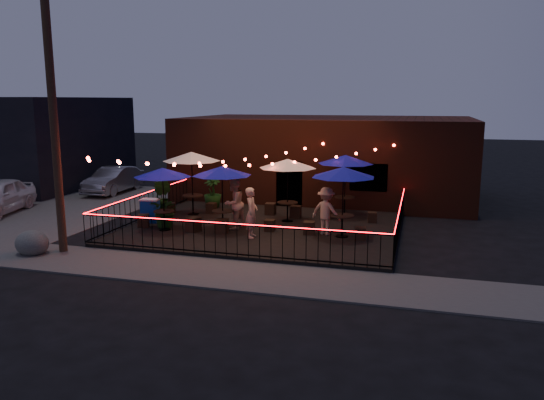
# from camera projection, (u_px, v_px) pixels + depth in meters

# --- Properties ---
(ground) EXTENTS (110.00, 110.00, 0.00)m
(ground) POSITION_uv_depth(u_px,v_px,m) (247.00, 244.00, 18.20)
(ground) COLOR black
(ground) RESTS_ON ground
(patio) EXTENTS (10.00, 8.00, 0.15)m
(patio) POSITION_uv_depth(u_px,v_px,m) (264.00, 228.00, 20.08)
(patio) COLOR black
(patio) RESTS_ON ground
(sidewalk) EXTENTS (18.00, 2.50, 0.05)m
(sidewalk) POSITION_uv_depth(u_px,v_px,m) (211.00, 272.00, 15.12)
(sidewalk) COLOR #494643
(sidewalk) RESTS_ON ground
(parking_lot) EXTENTS (11.00, 12.00, 0.02)m
(parking_lot) POSITION_uv_depth(u_px,v_px,m) (34.00, 204.00, 25.18)
(parking_lot) COLOR #494643
(parking_lot) RESTS_ON ground
(brick_building) EXTENTS (14.00, 8.00, 4.00)m
(brick_building) POSITION_uv_depth(u_px,v_px,m) (327.00, 157.00, 27.01)
(brick_building) COLOR #36190E
(brick_building) RESTS_ON ground
(background_building) EXTENTS (12.00, 9.00, 5.00)m
(background_building) POSITION_uv_depth(u_px,v_px,m) (4.00, 141.00, 31.05)
(background_building) COLOR black
(background_building) RESTS_ON ground
(utility_pole) EXTENTS (0.26, 0.26, 8.00)m
(utility_pole) POSITION_uv_depth(u_px,v_px,m) (54.00, 128.00, 16.44)
(utility_pole) COLOR #392217
(utility_pole) RESTS_ON ground
(fence_front) EXTENTS (10.00, 0.04, 1.04)m
(fence_front) POSITION_uv_depth(u_px,v_px,m) (226.00, 240.00, 16.18)
(fence_front) COLOR black
(fence_front) RESTS_ON patio
(fence_left) EXTENTS (0.04, 8.00, 1.04)m
(fence_left) POSITION_uv_depth(u_px,v_px,m) (145.00, 206.00, 21.30)
(fence_left) COLOR black
(fence_left) RESTS_ON patio
(fence_right) EXTENTS (0.04, 8.00, 1.04)m
(fence_right) POSITION_uv_depth(u_px,v_px,m) (400.00, 221.00, 18.63)
(fence_right) COLOR black
(fence_right) RESTS_ON patio
(festoon_lights) EXTENTS (10.02, 8.72, 1.32)m
(festoon_lights) POSITION_uv_depth(u_px,v_px,m) (235.00, 164.00, 19.61)
(festoon_lights) COLOR #FF3625
(festoon_lights) RESTS_ON ground
(cafe_table_0) EXTENTS (2.69, 2.69, 2.31)m
(cafe_table_0) POSITION_uv_depth(u_px,v_px,m) (163.00, 173.00, 19.12)
(cafe_table_0) COLOR black
(cafe_table_0) RESTS_ON patio
(cafe_table_1) EXTENTS (3.13, 3.13, 2.62)m
(cafe_table_1) POSITION_uv_depth(u_px,v_px,m) (192.00, 157.00, 21.76)
(cafe_table_1) COLOR black
(cafe_table_1) RESTS_ON patio
(cafe_table_2) EXTENTS (2.64, 2.64, 2.38)m
(cafe_table_2) POSITION_uv_depth(u_px,v_px,m) (222.00, 172.00, 19.05)
(cafe_table_2) COLOR black
(cafe_table_2) RESTS_ON patio
(cafe_table_3) EXTENTS (2.43, 2.43, 2.47)m
(cafe_table_3) POSITION_uv_depth(u_px,v_px,m) (288.00, 164.00, 20.50)
(cafe_table_3) COLOR black
(cafe_table_3) RESTS_ON patio
(cafe_table_4) EXTENTS (2.83, 2.83, 2.46)m
(cafe_table_4) POSITION_uv_depth(u_px,v_px,m) (343.00, 173.00, 18.15)
(cafe_table_4) COLOR black
(cafe_table_4) RESTS_ON patio
(cafe_table_5) EXTENTS (2.31, 2.31, 2.51)m
(cafe_table_5) POSITION_uv_depth(u_px,v_px,m) (346.00, 160.00, 21.57)
(cafe_table_5) COLOR black
(cafe_table_5) RESTS_ON patio
(bistro_chair_0) EXTENTS (0.52, 0.52, 0.47)m
(bistro_chair_0) POSITION_uv_depth(u_px,v_px,m) (143.00, 221.00, 19.97)
(bistro_chair_0) COLOR black
(bistro_chair_0) RESTS_ON patio
(bistro_chair_1) EXTENTS (0.56, 0.56, 0.52)m
(bistro_chair_1) POSITION_uv_depth(u_px,v_px,m) (193.00, 224.00, 19.28)
(bistro_chair_1) COLOR black
(bistro_chair_1) RESTS_ON patio
(bistro_chair_2) EXTENTS (0.45, 0.45, 0.41)m
(bistro_chair_2) POSITION_uv_depth(u_px,v_px,m) (171.00, 207.00, 22.56)
(bistro_chair_2) COLOR black
(bistro_chair_2) RESTS_ON patio
(bistro_chair_3) EXTENTS (0.39, 0.39, 0.44)m
(bistro_chair_3) POSITION_uv_depth(u_px,v_px,m) (211.00, 208.00, 22.38)
(bistro_chair_3) COLOR black
(bistro_chair_3) RESTS_ON patio
(bistro_chair_4) EXTENTS (0.48, 0.48, 0.51)m
(bistro_chair_4) POSITION_uv_depth(u_px,v_px,m) (222.00, 226.00, 19.02)
(bistro_chair_4) COLOR black
(bistro_chair_4) RESTS_ON patio
(bistro_chair_5) EXTENTS (0.37, 0.37, 0.42)m
(bistro_chair_5) POSITION_uv_depth(u_px,v_px,m) (270.00, 225.00, 19.33)
(bistro_chair_5) COLOR black
(bistro_chair_5) RESTS_ON patio
(bistro_chair_6) EXTENTS (0.41, 0.41, 0.48)m
(bistro_chair_6) POSITION_uv_depth(u_px,v_px,m) (270.00, 209.00, 22.10)
(bistro_chair_6) COLOR black
(bistro_chair_6) RESTS_ON patio
(bistro_chair_7) EXTENTS (0.42, 0.42, 0.49)m
(bistro_chair_7) POSITION_uv_depth(u_px,v_px,m) (296.00, 212.00, 21.51)
(bistro_chair_7) COLOR black
(bistro_chair_7) RESTS_ON patio
(bistro_chair_8) EXTENTS (0.43, 0.43, 0.46)m
(bistro_chair_8) POSITION_uv_depth(u_px,v_px,m) (309.00, 228.00, 18.86)
(bistro_chair_8) COLOR black
(bistro_chair_8) RESTS_ON patio
(bistro_chair_9) EXTENTS (0.42, 0.42, 0.43)m
(bistro_chair_9) POSITION_uv_depth(u_px,v_px,m) (360.00, 233.00, 18.12)
(bistro_chair_9) COLOR black
(bistro_chair_9) RESTS_ON patio
(bistro_chair_10) EXTENTS (0.47, 0.47, 0.50)m
(bistro_chair_10) POSITION_uv_depth(u_px,v_px,m) (328.00, 212.00, 21.43)
(bistro_chair_10) COLOR black
(bistro_chair_10) RESTS_ON patio
(bistro_chair_11) EXTENTS (0.39, 0.39, 0.40)m
(bistro_chair_11) POSITION_uv_depth(u_px,v_px,m) (372.00, 217.00, 20.69)
(bistro_chair_11) COLOR black
(bistro_chair_11) RESTS_ON patio
(patron_a) EXTENTS (0.48, 0.68, 1.76)m
(patron_a) POSITION_uv_depth(u_px,v_px,m) (252.00, 213.00, 18.32)
(patron_a) COLOR beige
(patron_a) RESTS_ON patio
(patron_b) EXTENTS (0.99, 1.12, 1.93)m
(patron_b) POSITION_uv_depth(u_px,v_px,m) (234.00, 203.00, 19.51)
(patron_b) COLOR #CEA88B
(patron_b) RESTS_ON patio
(patron_c) EXTENTS (1.23, 0.92, 1.69)m
(patron_c) POSITION_uv_depth(u_px,v_px,m) (326.00, 211.00, 18.73)
(patron_c) COLOR #E1A991
(patron_c) RESTS_ON patio
(potted_shrub_a) EXTENTS (1.32, 1.22, 1.22)m
(potted_shrub_a) POSITION_uv_depth(u_px,v_px,m) (166.00, 211.00, 19.82)
(potted_shrub_a) COLOR #17360E
(potted_shrub_a) RESTS_ON patio
(potted_shrub_b) EXTENTS (0.85, 0.69, 1.54)m
(potted_shrub_b) POSITION_uv_depth(u_px,v_px,m) (161.00, 197.00, 21.77)
(potted_shrub_b) COLOR #193D10
(potted_shrub_b) RESTS_ON patio
(potted_shrub_c) EXTENTS (0.90, 0.90, 1.39)m
(potted_shrub_c) POSITION_uv_depth(u_px,v_px,m) (213.00, 192.00, 23.55)
(potted_shrub_c) COLOR #14390B
(potted_shrub_c) RESTS_ON patio
(cooler) EXTENTS (0.75, 0.57, 0.92)m
(cooler) POSITION_uv_depth(u_px,v_px,m) (150.00, 210.00, 20.70)
(cooler) COLOR #0F3BA5
(cooler) RESTS_ON patio
(boulder) EXTENTS (1.12, 1.00, 0.77)m
(boulder) POSITION_uv_depth(u_px,v_px,m) (32.00, 243.00, 16.81)
(boulder) COLOR #4C4B46
(boulder) RESTS_ON ground
(car_silver) EXTENTS (1.58, 4.20, 1.37)m
(car_silver) POSITION_uv_depth(u_px,v_px,m) (113.00, 180.00, 28.09)
(car_silver) COLOR #A6A7AE
(car_silver) RESTS_ON ground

